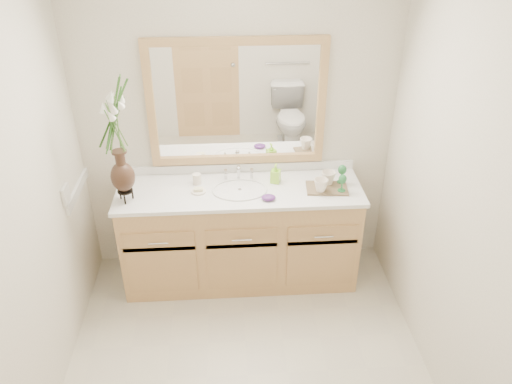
{
  "coord_description": "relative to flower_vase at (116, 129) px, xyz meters",
  "views": [
    {
      "loc": [
        -0.09,
        -2.21,
        2.72
      ],
      "look_at": [
        0.1,
        0.65,
        1.02
      ],
      "focal_mm": 35.0,
      "sensor_mm": 36.0,
      "label": 1
    }
  ],
  "objects": [
    {
      "name": "floor",
      "position": [
        0.82,
        -0.91,
        -1.39
      ],
      "size": [
        2.6,
        2.6,
        0.0
      ],
      "primitive_type": "plane",
      "color": "beige",
      "rests_on": "ground"
    },
    {
      "name": "wall_back",
      "position": [
        0.82,
        0.39,
        -0.19
      ],
      "size": [
        2.4,
        0.02,
        2.4
      ],
      "primitive_type": "cube",
      "color": "white",
      "rests_on": "floor"
    },
    {
      "name": "wall_left",
      "position": [
        -0.38,
        -0.91,
        -0.19
      ],
      "size": [
        0.02,
        2.6,
        2.4
      ],
      "primitive_type": "cube",
      "color": "white",
      "rests_on": "floor"
    },
    {
      "name": "wall_right",
      "position": [
        2.02,
        -0.91,
        -0.19
      ],
      "size": [
        0.02,
        2.6,
        2.4
      ],
      "primitive_type": "cube",
      "color": "white",
      "rests_on": "floor"
    },
    {
      "name": "vanity",
      "position": [
        0.82,
        0.11,
        -0.99
      ],
      "size": [
        1.8,
        0.55,
        0.8
      ],
      "color": "tan",
      "rests_on": "floor"
    },
    {
      "name": "counter",
      "position": [
        0.82,
        0.11,
        -0.57
      ],
      "size": [
        1.84,
        0.57,
        0.03
      ],
      "primitive_type": "cube",
      "color": "white",
      "rests_on": "vanity"
    },
    {
      "name": "sink",
      "position": [
        0.82,
        0.09,
        -0.61
      ],
      "size": [
        0.38,
        0.34,
        0.23
      ],
      "color": "white",
      "rests_on": "counter"
    },
    {
      "name": "mirror",
      "position": [
        0.82,
        0.37,
        0.02
      ],
      "size": [
        1.32,
        0.04,
        0.97
      ],
      "color": "white",
      "rests_on": "wall_back"
    },
    {
      "name": "switch_plate",
      "position": [
        -0.37,
        -0.14,
        -0.41
      ],
      "size": [
        0.02,
        0.12,
        0.12
      ],
      "primitive_type": "cube",
      "color": "white",
      "rests_on": "wall_left"
    },
    {
      "name": "flower_vase",
      "position": [
        0.0,
        0.0,
        0.0
      ],
      "size": [
        0.2,
        0.2,
        0.82
      ],
      "rotation": [
        0.0,
        0.0,
        0.08
      ],
      "color": "black",
      "rests_on": "counter"
    },
    {
      "name": "tumbler",
      "position": [
        0.5,
        0.21,
        -0.51
      ],
      "size": [
        0.06,
        0.06,
        0.08
      ],
      "primitive_type": "cylinder",
      "color": "white",
      "rests_on": "counter"
    },
    {
      "name": "soap_dish",
      "position": [
        0.51,
        0.08,
        -0.54
      ],
      "size": [
        0.11,
        0.11,
        0.04
      ],
      "color": "white",
      "rests_on": "counter"
    },
    {
      "name": "soap_bottle",
      "position": [
        1.1,
        0.19,
        -0.49
      ],
      "size": [
        0.08,
        0.08,
        0.14
      ],
      "primitive_type": "imported",
      "rotation": [
        0.0,
        0.0,
        -0.36
      ],
      "color": "#9EE937",
      "rests_on": "counter"
    },
    {
      "name": "purple_dish",
      "position": [
        1.02,
        -0.06,
        -0.54
      ],
      "size": [
        0.13,
        0.12,
        0.04
      ],
      "primitive_type": "ellipsoid",
      "rotation": [
        0.0,
        0.0,
        0.41
      ],
      "color": "#582775",
      "rests_on": "counter"
    },
    {
      "name": "tray",
      "position": [
        1.47,
        0.06,
        -0.55
      ],
      "size": [
        0.32,
        0.23,
        0.02
      ],
      "primitive_type": "cube",
      "rotation": [
        0.0,
        0.0,
        -0.09
      ],
      "color": "brown",
      "rests_on": "counter"
    },
    {
      "name": "mug_left",
      "position": [
        1.41,
        0.01,
        -0.49
      ],
      "size": [
        0.13,
        0.13,
        0.1
      ],
      "primitive_type": "imported",
      "rotation": [
        0.0,
        0.0,
        -0.38
      ],
      "color": "white",
      "rests_on": "tray"
    },
    {
      "name": "mug_right",
      "position": [
        1.49,
        0.12,
        -0.49
      ],
      "size": [
        0.12,
        0.11,
        0.11
      ],
      "primitive_type": "imported",
      "rotation": [
        0.0,
        0.0,
        0.11
      ],
      "color": "white",
      "rests_on": "tray"
    },
    {
      "name": "goblet_front",
      "position": [
        1.57,
        0.01,
        -0.45
      ],
      "size": [
        0.06,
        0.06,
        0.13
      ],
      "color": "#267339",
      "rests_on": "tray"
    },
    {
      "name": "goblet_back",
      "position": [
        1.59,
        0.13,
        -0.44
      ],
      "size": [
        0.07,
        0.07,
        0.15
      ],
      "color": "#267339",
      "rests_on": "tray"
    }
  ]
}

